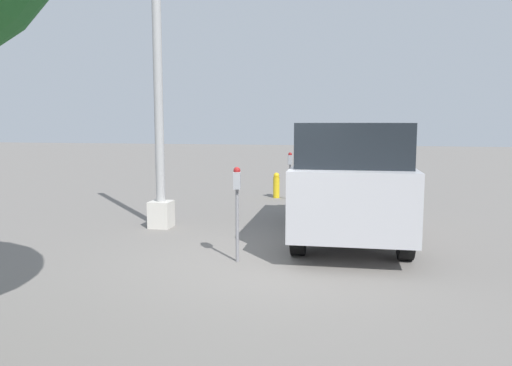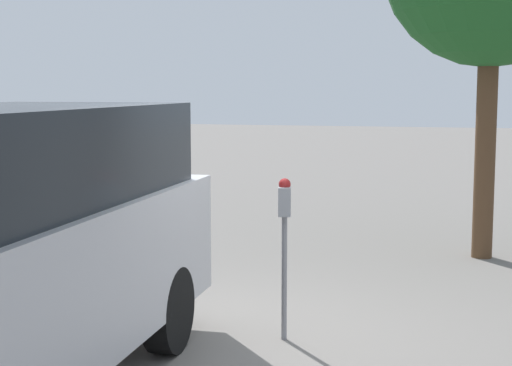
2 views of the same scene
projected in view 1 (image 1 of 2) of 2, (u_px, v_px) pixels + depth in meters
ground_plane at (262, 260)px, 7.92m from camera, size 80.00×80.00×0.00m
parking_meter_near at (237, 192)px, 7.69m from camera, size 0.22×0.15×1.49m
parking_meter_far at (290, 165)px, 13.96m from camera, size 0.22×0.15×1.34m
lamp_post at (159, 117)px, 10.09m from camera, size 0.44×0.44×6.19m
parked_van at (351, 175)px, 9.36m from camera, size 4.82×2.06×2.16m
fire_hydrant at (276, 185)px, 14.36m from camera, size 0.18×0.18×0.73m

